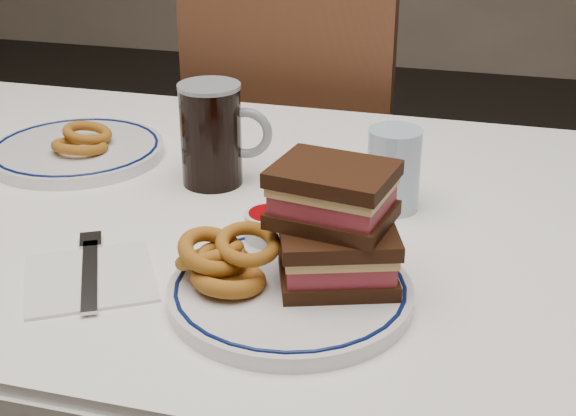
% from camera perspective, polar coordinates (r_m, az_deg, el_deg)
% --- Properties ---
extents(dining_table, '(1.27, 0.87, 0.75)m').
position_cam_1_polar(dining_table, '(1.16, -6.48, -4.03)').
color(dining_table, white).
rests_on(dining_table, floor).
extents(chair_far, '(0.48, 0.48, 0.97)m').
position_cam_1_polar(chair_far, '(1.82, 1.01, 3.22)').
color(chair_far, '#3E2514').
rests_on(chair_far, floor).
extents(main_plate, '(0.27, 0.27, 0.02)m').
position_cam_1_polar(main_plate, '(0.87, 0.16, -5.95)').
color(main_plate, silver).
rests_on(main_plate, dining_table).
extents(reuben_sandwich, '(0.15, 0.14, 0.13)m').
position_cam_1_polar(reuben_sandwich, '(0.85, 3.39, -1.22)').
color(reuben_sandwich, black).
rests_on(reuben_sandwich, main_plate).
extents(onion_rings_main, '(0.12, 0.10, 0.07)m').
position_cam_1_polar(onion_rings_main, '(0.87, -4.56, -3.74)').
color(onion_rings_main, brown).
rests_on(onion_rings_main, main_plate).
extents(ketchup_ramekin, '(0.06, 0.06, 0.03)m').
position_cam_1_polar(ketchup_ramekin, '(0.95, -1.36, -1.15)').
color(ketchup_ramekin, silver).
rests_on(ketchup_ramekin, main_plate).
extents(beer_mug, '(0.13, 0.09, 0.15)m').
position_cam_1_polar(beer_mug, '(1.14, -5.35, 5.29)').
color(beer_mug, black).
rests_on(beer_mug, dining_table).
extents(water_glass, '(0.07, 0.07, 0.11)m').
position_cam_1_polar(water_glass, '(1.07, 7.51, 2.72)').
color(water_glass, '#A4BED4').
rests_on(water_glass, dining_table).
extents(far_plate, '(0.27, 0.27, 0.02)m').
position_cam_1_polar(far_plate, '(1.29, -14.78, 4.00)').
color(far_plate, silver).
rests_on(far_plate, dining_table).
extents(onion_rings_far, '(0.09, 0.11, 0.04)m').
position_cam_1_polar(onion_rings_far, '(1.27, -14.36, 4.69)').
color(onion_rings_far, brown).
rests_on(onion_rings_far, far_plate).
extents(napkin_fork, '(0.19, 0.20, 0.01)m').
position_cam_1_polar(napkin_fork, '(0.94, -13.89, -4.70)').
color(napkin_fork, white).
rests_on(napkin_fork, dining_table).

